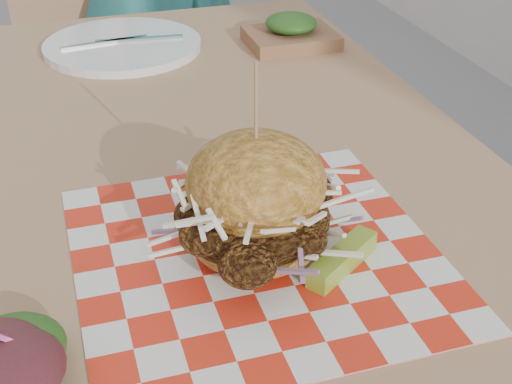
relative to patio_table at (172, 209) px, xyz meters
The scene contains 7 objects.
patio_table is the anchor object (origin of this frame).
patio_chair 1.08m from the patio_table, 88.41° to the left, with size 0.53×0.54×0.95m.
paper_liner 0.25m from the patio_table, 79.19° to the right, with size 0.36×0.36×0.00m, color red.
sandwich 0.27m from the patio_table, 79.19° to the right, with size 0.18×0.18×0.21m.
pickle_spear 0.32m from the patio_table, 67.19° to the right, with size 0.10×0.02×0.02m, color #96AD32.
place_setting 0.41m from the patio_table, 90.00° to the left, with size 0.27×0.27×0.02m.
kraft_tray 0.45m from the patio_table, 50.08° to the left, with size 0.15×0.12×0.06m.
Camera 1 is at (0.16, -0.59, 1.18)m, focal length 50.00 mm.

